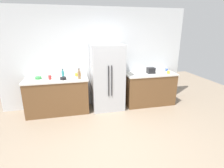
% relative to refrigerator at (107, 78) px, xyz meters
% --- Properties ---
extents(ground_plane, '(10.11, 10.11, 0.00)m').
position_rel_refrigerator_xyz_m(ground_plane, '(-0.23, -1.65, -0.87)').
color(ground_plane, gray).
extents(kitchen_back_panel, '(5.06, 0.10, 2.66)m').
position_rel_refrigerator_xyz_m(kitchen_back_panel, '(-0.23, 0.40, 0.46)').
color(kitchen_back_panel, silver).
rests_on(kitchen_back_panel, ground_plane).
extents(counter_left, '(1.56, 0.67, 0.91)m').
position_rel_refrigerator_xyz_m(counter_left, '(-1.31, 0.02, -0.41)').
color(counter_left, brown).
rests_on(counter_left, ground_plane).
extents(counter_right, '(1.42, 0.67, 0.91)m').
position_rel_refrigerator_xyz_m(counter_right, '(1.24, 0.02, -0.41)').
color(counter_right, brown).
rests_on(counter_right, ground_plane).
extents(refrigerator, '(0.83, 0.68, 1.73)m').
position_rel_refrigerator_xyz_m(refrigerator, '(0.00, 0.00, 0.00)').
color(refrigerator, '#B7BABF').
rests_on(refrigerator, ground_plane).
extents(toaster, '(0.21, 0.17, 0.16)m').
position_rel_refrigerator_xyz_m(toaster, '(1.24, 0.00, 0.13)').
color(toaster, black).
rests_on(toaster, counter_right).
extents(bottle_a, '(0.07, 0.07, 0.26)m').
position_rel_refrigerator_xyz_m(bottle_a, '(-0.74, -0.13, 0.15)').
color(bottle_a, brown).
rests_on(bottle_a, counter_left).
extents(bottle_b, '(0.06, 0.06, 0.22)m').
position_rel_refrigerator_xyz_m(bottle_b, '(-1.13, 0.10, 0.14)').
color(bottle_b, teal).
rests_on(bottle_b, counter_left).
extents(cup_a, '(0.08, 0.08, 0.07)m').
position_rel_refrigerator_xyz_m(cup_a, '(1.81, 0.15, 0.08)').
color(cup_a, blue).
rests_on(cup_a, counter_right).
extents(cup_b, '(0.07, 0.07, 0.10)m').
position_rel_refrigerator_xyz_m(cup_b, '(-1.45, -0.02, 0.10)').
color(cup_b, red).
rests_on(cup_b, counter_left).
extents(cup_c, '(0.07, 0.07, 0.08)m').
position_rel_refrigerator_xyz_m(cup_c, '(1.70, -0.16, 0.09)').
color(cup_c, yellow).
rests_on(cup_c, counter_right).
extents(cup_d, '(0.08, 0.08, 0.10)m').
position_rel_refrigerator_xyz_m(cup_d, '(-1.43, 0.18, 0.09)').
color(cup_d, white).
rests_on(cup_d, counter_left).
extents(bowl_a, '(0.15, 0.15, 0.07)m').
position_rel_refrigerator_xyz_m(bowl_a, '(-1.13, -0.11, 0.08)').
color(bowl_a, black).
rests_on(bowl_a, counter_left).
extents(bowl_b, '(0.16, 0.16, 0.06)m').
position_rel_refrigerator_xyz_m(bowl_b, '(-1.73, 0.09, 0.08)').
color(bowl_b, green).
rests_on(bowl_b, counter_left).
extents(bowl_c, '(0.16, 0.16, 0.07)m').
position_rel_refrigerator_xyz_m(bowl_c, '(-0.76, 0.18, 0.08)').
color(bowl_c, orange).
rests_on(bowl_c, counter_left).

